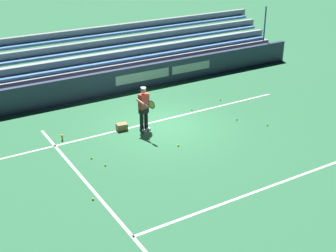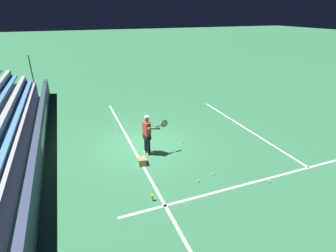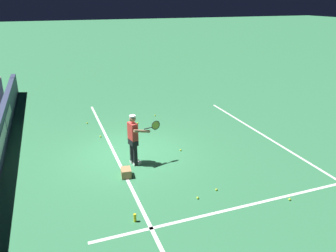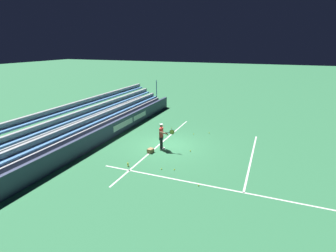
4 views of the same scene
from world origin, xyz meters
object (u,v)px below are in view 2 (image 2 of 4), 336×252
object	(u,v)px
ball_box_cardboard	(142,161)
tennis_ball_far_right	(119,131)
tennis_ball_by_box	(161,113)
tennis_ball_near_player	(183,142)
water_bottle	(152,198)
tennis_ball_on_baseline	(147,119)
tennis_ball_midcourt	(269,181)
tennis_ball_far_left	(199,181)
tennis_player	(148,135)
tennis_ball_stray_back	(213,174)
tennis_ball_toward_net	(108,120)

from	to	relation	value
ball_box_cardboard	tennis_ball_far_right	xyz separation A→B (m)	(-3.36, -0.25, -0.10)
tennis_ball_by_box	tennis_ball_far_right	size ratio (longest dim) A/B	1.00
ball_box_cardboard	tennis_ball_near_player	size ratio (longest dim) A/B	6.06
tennis_ball_near_player	tennis_ball_far_right	xyz separation A→B (m)	(-2.27, -2.52, 0.00)
tennis_ball_far_right	water_bottle	bearing A→B (deg)	-0.71
tennis_ball_near_player	water_bottle	xyz separation A→B (m)	(3.35, -2.59, 0.08)
tennis_ball_on_baseline	tennis_ball_midcourt	xyz separation A→B (m)	(7.16, 2.34, 0.00)
tennis_ball_far_left	tennis_player	bearing A→B (deg)	-157.32
tennis_player	tennis_ball_far_right	world-z (taller)	tennis_player
tennis_ball_stray_back	tennis_player	bearing A→B (deg)	-143.76
tennis_ball_on_baseline	water_bottle	distance (m)	6.83
tennis_ball_on_baseline	tennis_ball_toward_net	bearing A→B (deg)	-109.85
tennis_player	water_bottle	bearing A→B (deg)	-14.80
ball_box_cardboard	tennis_ball_midcourt	xyz separation A→B (m)	(2.83, 3.89, -0.10)
tennis_ball_stray_back	tennis_ball_toward_net	world-z (taller)	same
ball_box_cardboard	tennis_ball_midcourt	size ratio (longest dim) A/B	6.06
tennis_ball_far_right	tennis_ball_by_box	bearing A→B (deg)	120.19
ball_box_cardboard	tennis_ball_far_left	xyz separation A→B (m)	(1.89, 1.56, -0.10)
tennis_ball_stray_back	tennis_ball_far_left	distance (m)	0.71
tennis_player	ball_box_cardboard	size ratio (longest dim) A/B	4.29
ball_box_cardboard	tennis_player	bearing A→B (deg)	146.96
tennis_player	tennis_ball_toward_net	bearing A→B (deg)	-166.93
tennis_ball_far_left	tennis_ball_far_right	bearing A→B (deg)	-161.04
tennis_player	tennis_ball_on_baseline	world-z (taller)	tennis_player
ball_box_cardboard	tennis_ball_far_right	world-z (taller)	ball_box_cardboard
ball_box_cardboard	water_bottle	distance (m)	2.27
tennis_ball_toward_net	tennis_ball_near_player	bearing A→B (deg)	35.30
tennis_ball_toward_net	tennis_ball_on_baseline	bearing A→B (deg)	70.15
tennis_player	tennis_ball_midcourt	xyz separation A→B (m)	(3.55, 3.42, -0.86)
water_bottle	tennis_ball_midcourt	bearing A→B (deg)	82.10
tennis_ball_far_right	water_bottle	xyz separation A→B (m)	(5.61, -0.07, 0.08)
tennis_player	tennis_ball_near_player	size ratio (longest dim) A/B	25.98
tennis_ball_on_baseline	tennis_ball_far_left	bearing A→B (deg)	0.11
tennis_ball_by_box	tennis_ball_toward_net	bearing A→B (deg)	-91.36
ball_box_cardboard	tennis_ball_toward_net	bearing A→B (deg)	-173.87
water_bottle	tennis_ball_far_left	bearing A→B (deg)	100.68
tennis_ball_on_baseline	water_bottle	world-z (taller)	water_bottle
tennis_player	tennis_ball_stray_back	distance (m)	3.12
tennis_ball_by_box	tennis_ball_near_player	bearing A→B (deg)	-4.43
tennis_ball_far_right	tennis_ball_stray_back	bearing A→B (deg)	26.16
tennis_ball_far_left	tennis_ball_far_right	world-z (taller)	same
tennis_ball_stray_back	tennis_ball_far_right	distance (m)	5.64
tennis_ball_near_player	tennis_ball_far_left	bearing A→B (deg)	-13.48
tennis_ball_far_left	water_bottle	distance (m)	1.91
tennis_ball_on_baseline	water_bottle	xyz separation A→B (m)	(6.58, -1.86, 0.08)
tennis_ball_on_baseline	tennis_ball_midcourt	world-z (taller)	same
tennis_player	tennis_ball_stray_back	world-z (taller)	tennis_player
tennis_ball_midcourt	water_bottle	bearing A→B (deg)	-97.90
tennis_ball_near_player	tennis_ball_far_right	size ratio (longest dim) A/B	1.00
ball_box_cardboard	tennis_ball_stray_back	world-z (taller)	ball_box_cardboard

